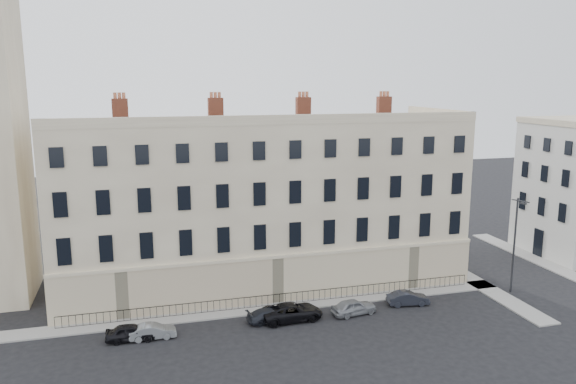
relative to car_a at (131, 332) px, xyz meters
name	(u,v)px	position (x,y,z in m)	size (l,w,h in m)	color
ground	(372,324)	(17.94, -2.09, -0.61)	(160.00, 160.00, 0.00)	black
terrace	(262,202)	(11.98, 9.88, 6.88)	(36.22, 12.22, 17.00)	tan
pavement_terrace	(233,312)	(7.94, 2.91, -0.55)	(48.00, 2.00, 0.12)	gray
pavement_east_return	(462,274)	(30.94, 5.91, -0.55)	(2.00, 24.00, 0.12)	gray
pavement_adjacent	(536,259)	(40.94, 7.91, -0.55)	(2.00, 20.00, 0.12)	gray
railings	(280,299)	(11.94, 3.31, -0.06)	(35.00, 0.04, 0.96)	black
car_a	(131,332)	(0.00, 0.00, 0.00)	(1.45, 3.60, 1.23)	black
car_b	(153,331)	(1.51, -0.11, -0.06)	(1.17, 3.36, 1.11)	slate
car_c	(270,315)	(10.43, 0.48, -0.08)	(1.49, 3.68, 1.07)	#1F2229
car_d	(292,312)	(12.16, 0.29, 0.07)	(2.25, 4.88, 1.36)	black
car_e	(354,307)	(17.25, 0.02, 0.02)	(1.49, 3.71, 1.27)	gray
car_f	(408,298)	(22.35, 0.61, -0.03)	(1.22, 3.51, 1.16)	#20222B
streetlamp	(515,241)	(32.49, 0.69, 4.13)	(0.81, 1.77, 8.56)	#2C2D31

